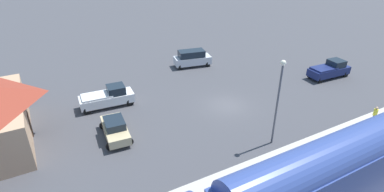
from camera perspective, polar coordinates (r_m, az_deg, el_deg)
ground_plane at (r=31.92m, az=6.54°, el=-1.79°), size 200.00×200.00×0.00m
railway_track at (r=24.12m, az=26.48°, el=-15.89°), size 4.80×70.00×0.30m
platform at (r=25.77m, az=19.46°, el=-11.02°), size 3.20×46.00×0.30m
pedestrian_on_platform at (r=32.43m, az=31.16°, el=-2.89°), size 0.36×0.36×1.71m
suv_silver at (r=41.27m, az=0.03°, el=7.15°), size 2.88×5.19×2.22m
pickup_navy at (r=41.53m, az=24.46°, el=4.54°), size 2.30×5.51×2.14m
sedan_tan at (r=27.32m, az=-14.26°, el=-5.91°), size 4.64×2.56×1.74m
pickup_white at (r=32.34m, az=-15.55°, el=-0.21°), size 2.34×5.53×2.14m
light_pole_near_platform at (r=24.73m, az=15.99°, el=0.50°), size 0.44×0.44×7.52m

